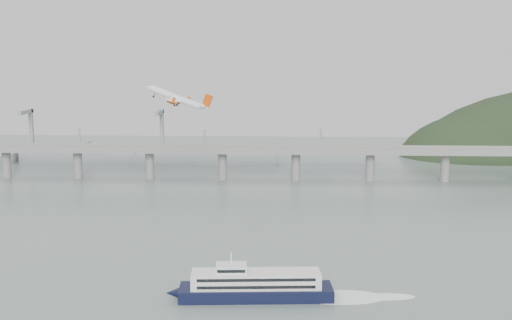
{
  "coord_description": "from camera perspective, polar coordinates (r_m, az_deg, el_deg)",
  "views": [
    {
      "loc": [
        15.29,
        -258.14,
        84.46
      ],
      "look_at": [
        0.0,
        55.0,
        36.0
      ],
      "focal_mm": 48.0,
      "sensor_mm": 36.0,
      "label": 1
    }
  ],
  "objects": [
    {
      "name": "distant_fleet",
      "position": [
        555.88,
        -15.11,
        0.39
      ],
      "size": [
        453.0,
        60.9,
        40.0
      ],
      "color": "gray",
      "rests_on": "ground"
    },
    {
      "name": "airliner",
      "position": [
        366.13,
        -6.53,
        5.11
      ],
      "size": [
        37.45,
        34.01,
        15.4
      ],
      "rotation": [
        0.05,
        -0.35,
        3.04
      ],
      "color": "white",
      "rests_on": "ground"
    },
    {
      "name": "ground",
      "position": [
        272.03,
        -0.57,
        -9.3
      ],
      "size": [
        900.0,
        900.0,
        0.0
      ],
      "primitive_type": "plane",
      "color": "slate",
      "rests_on": "ground"
    },
    {
      "name": "bridge",
      "position": [
        463.27,
        0.73,
        0.49
      ],
      "size": [
        800.0,
        22.0,
        23.9
      ],
      "color": "gray",
      "rests_on": "ground"
    },
    {
      "name": "ferry",
      "position": [
        242.79,
        -0.01,
        -10.44
      ],
      "size": [
        88.24,
        19.4,
        16.63
      ],
      "rotation": [
        0.0,
        0.0,
        0.07
      ],
      "color": "black",
      "rests_on": "ground"
    }
  ]
}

